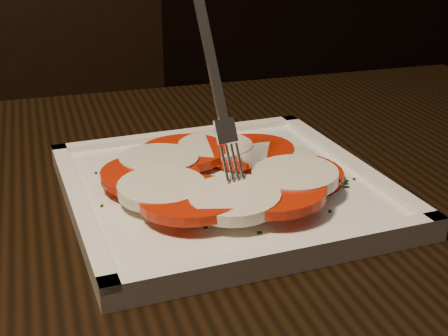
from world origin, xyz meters
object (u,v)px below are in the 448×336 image
at_px(plate, 224,190).
at_px(fork, 210,78).
at_px(chair, 85,139).
at_px(table, 141,308).

distance_m(plate, fork, 0.11).
distance_m(chair, fork, 0.87).
bearing_deg(plate, fork, -160.30).
bearing_deg(fork, table, 174.37).
distance_m(chair, plate, 0.83).
height_order(chair, fork, fork).
bearing_deg(table, chair, 96.79).
xyz_separation_m(chair, plate, (0.18, -0.78, 0.22)).
bearing_deg(table, plate, 15.82).
relative_size(chair, fork, 5.90).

